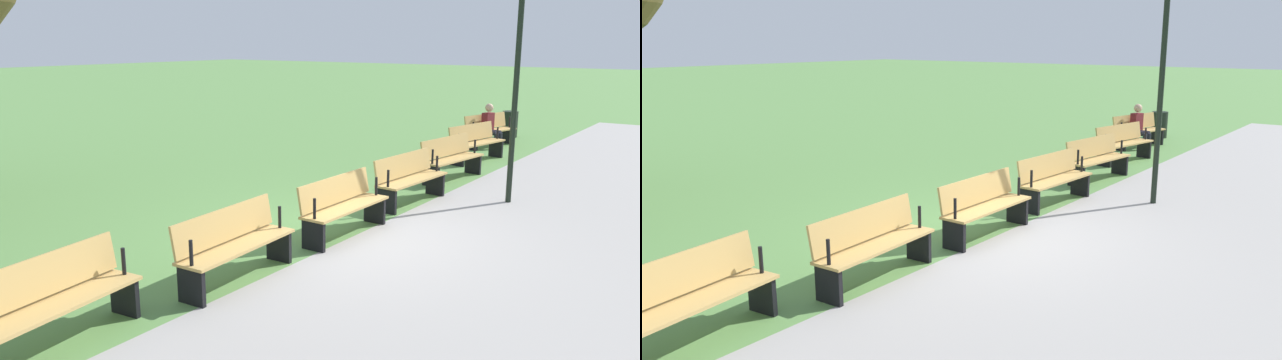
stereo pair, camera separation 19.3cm
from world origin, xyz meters
TOP-DOWN VIEW (x-y plane):
  - ground_plane at (0.00, 0.00)m, footprint 120.00×120.00m
  - path_paving at (0.00, 3.14)m, footprint 32.41×6.05m
  - bench_0 at (-8.99, -1.24)m, footprint 1.84×0.91m
  - bench_1 at (-6.77, -0.73)m, footprint 1.84×0.81m
  - bench_2 at (-4.53, -0.36)m, footprint 1.83×0.70m
  - bench_3 at (-2.27, -0.14)m, footprint 1.81×0.59m
  - bench_4 at (0.00, -0.07)m, footprint 1.78×0.47m
  - bench_5 at (2.27, -0.14)m, footprint 1.81×0.59m
  - bench_6 at (4.53, -0.36)m, footprint 1.83×0.70m
  - person_seated at (-8.82, -1.13)m, footprint 0.43×0.58m
  - lamp_post at (-3.39, 1.30)m, footprint 0.32×0.32m
  - trash_bin at (-11.04, -1.36)m, footprint 0.46×0.46m

SIDE VIEW (x-z plane):
  - ground_plane at x=0.00m, z-range 0.00..0.00m
  - path_paving at x=0.00m, z-range 0.00..0.01m
  - trash_bin at x=-11.04m, z-range 0.00..0.78m
  - bench_0 at x=-8.99m, z-range 0.03..0.92m
  - bench_1 at x=-6.77m, z-range 0.03..0.92m
  - bench_2 at x=-4.53m, z-range 0.03..0.92m
  - bench_3 at x=-2.27m, z-range 0.03..0.92m
  - bench_4 at x=0.00m, z-range 0.03..0.92m
  - bench_5 at x=2.27m, z-range 0.03..0.92m
  - bench_6 at x=4.53m, z-range 0.03..0.92m
  - person_seated at x=-8.82m, z-range 0.04..1.24m
  - lamp_post at x=-3.39m, z-range 0.77..4.68m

